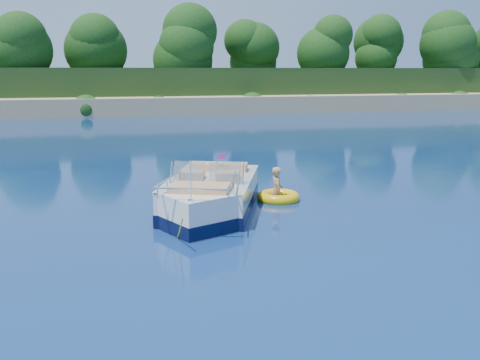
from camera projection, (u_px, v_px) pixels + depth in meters
The scene contains 6 objects.
ground at pixel (313, 236), 12.44m from camera, with size 160.00×160.00×0.00m, color #0A1E4C.
shoreline at pixel (136, 91), 72.75m from camera, with size 170.00×59.00×6.00m.
treeline at pixel (150, 51), 50.24m from camera, with size 150.00×7.12×8.19m.
motorboat at pixel (209, 198), 14.37m from camera, with size 3.58×5.88×2.06m.
tow_tube at pixel (278, 197), 15.85m from camera, with size 1.36×1.36×0.34m.
boy at pixel (276, 200), 15.93m from camera, with size 0.54×0.36×1.48m, color tan.
Camera 1 is at (-4.60, -11.13, 3.78)m, focal length 40.00 mm.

